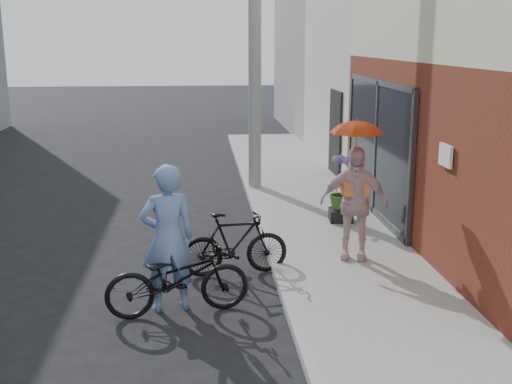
{
  "coord_description": "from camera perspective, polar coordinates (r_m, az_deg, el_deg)",
  "views": [
    {
      "loc": [
        -0.16,
        -8.03,
        3.34
      ],
      "look_at": [
        0.7,
        1.32,
        1.1
      ],
      "focal_mm": 45.0,
      "sensor_mm": 36.0,
      "label": 1
    }
  ],
  "objects": [
    {
      "name": "bike_left",
      "position": [
        8.04,
        -6.99,
        -7.62
      ],
      "size": [
        1.86,
        0.92,
        0.94
      ],
      "primitive_type": "imported",
      "rotation": [
        0.0,
        0.0,
        1.75
      ],
      "color": "black",
      "rests_on": "ground"
    },
    {
      "name": "plaster_building",
      "position": [
        18.55,
        18.65,
        13.24
      ],
      "size": [
        8.0,
        6.0,
        7.0
      ],
      "primitive_type": "cube",
      "color": "silver",
      "rests_on": "ground"
    },
    {
      "name": "ground",
      "position": [
        8.7,
        -3.84,
        -9.2
      ],
      "size": [
        80.0,
        80.0,
        0.0
      ],
      "primitive_type": "plane",
      "color": "black",
      "rests_on": "ground"
    },
    {
      "name": "parasol",
      "position": [
        9.4,
        8.96,
        6.0
      ],
      "size": [
        0.75,
        0.75,
        0.66
      ],
      "primitive_type": "imported",
      "color": "#D74A19",
      "rests_on": "kimono_woman"
    },
    {
      "name": "bike_right",
      "position": [
        9.28,
        -1.91,
        -4.62
      ],
      "size": [
        1.6,
        0.63,
        0.93
      ],
      "primitive_type": "imported",
      "rotation": [
        0.0,
        0.0,
        1.69
      ],
      "color": "black",
      "rests_on": "ground"
    },
    {
      "name": "sidewalk",
      "position": [
        10.79,
        7.12,
        -4.39
      ],
      "size": [
        2.2,
        24.0,
        0.12
      ],
      "primitive_type": "cube",
      "color": "gray",
      "rests_on": "ground"
    },
    {
      "name": "curb",
      "position": [
        10.61,
        0.97,
        -4.59
      ],
      "size": [
        0.12,
        24.0,
        0.12
      ],
      "primitive_type": "cube",
      "color": "#9E9E99",
      "rests_on": "ground"
    },
    {
      "name": "planter",
      "position": [
        11.75,
        7.54,
        -2.05
      ],
      "size": [
        0.45,
        0.45,
        0.22
      ],
      "primitive_type": "cube",
      "rotation": [
        0.0,
        0.0,
        -0.09
      ],
      "color": "black",
      "rests_on": "sidewalk"
    },
    {
      "name": "east_building_far",
      "position": [
        25.13,
        12.14,
        13.51
      ],
      "size": [
        8.0,
        8.0,
        7.0
      ],
      "primitive_type": "cube",
      "color": "gray",
      "rests_on": "ground"
    },
    {
      "name": "utility_pole",
      "position": [
        14.08,
        -0.11,
        14.08
      ],
      "size": [
        0.28,
        0.28,
        7.0
      ],
      "primitive_type": "cylinder",
      "color": "#9E9E99",
      "rests_on": "ground"
    },
    {
      "name": "potted_plant",
      "position": [
        11.65,
        7.6,
        -0.01
      ],
      "size": [
        0.58,
        0.5,
        0.65
      ],
      "primitive_type": "imported",
      "color": "#376327",
      "rests_on": "planter"
    },
    {
      "name": "kimono_woman",
      "position": [
        9.62,
        8.7,
        -0.98
      ],
      "size": [
        1.07,
        0.67,
        1.71
      ],
      "primitive_type": "imported",
      "rotation": [
        0.0,
        0.0,
        -0.27
      ],
      "color": "beige",
      "rests_on": "sidewalk"
    },
    {
      "name": "officer",
      "position": [
        8.04,
        -7.86,
        -4.09
      ],
      "size": [
        0.77,
        0.59,
        1.88
      ],
      "primitive_type": "imported",
      "rotation": [
        0.0,
        0.0,
        3.37
      ],
      "color": "#6C8BC0",
      "rests_on": "ground"
    }
  ]
}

